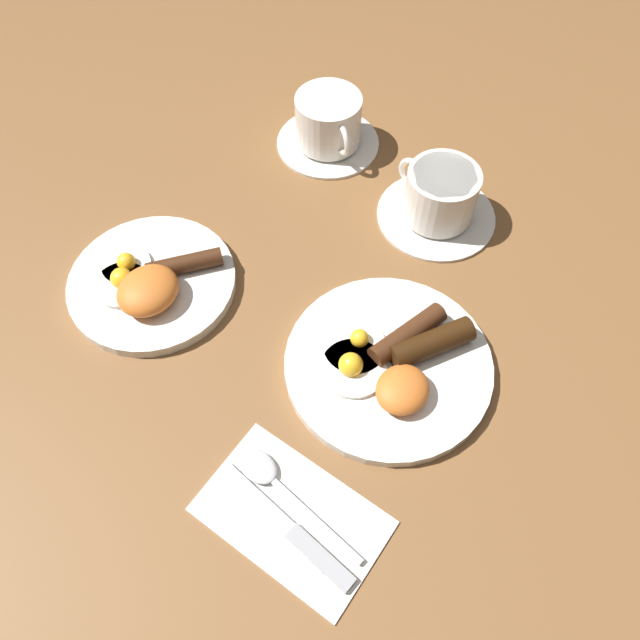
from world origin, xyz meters
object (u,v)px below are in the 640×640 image
object	(u,v)px
breakfast_plate_near	(390,363)
teacup_near	(439,198)
knife	(292,531)
teacup_far	(328,125)
spoon	(270,477)
breakfast_plate_far	(151,283)

from	to	relation	value
breakfast_plate_near	teacup_near	xyz separation A→B (m)	(0.23, 0.08, 0.02)
breakfast_plate_near	teacup_near	bearing A→B (deg)	19.37
teacup_near	breakfast_plate_near	bearing A→B (deg)	-160.63
breakfast_plate_near	knife	xyz separation A→B (m)	(-0.22, -0.03, -0.01)
teacup_far	spoon	world-z (taller)	teacup_far
breakfast_plate_far	teacup_near	xyz separation A→B (m)	(0.32, -0.22, 0.02)
breakfast_plate_far	teacup_near	size ratio (longest dim) A/B	1.30
knife	spoon	bearing A→B (deg)	-24.03
teacup_near	spoon	bearing A→B (deg)	-172.35
breakfast_plate_near	breakfast_plate_far	size ratio (longest dim) A/B	1.15
breakfast_plate_near	spoon	world-z (taller)	breakfast_plate_near
knife	teacup_far	bearing A→B (deg)	-52.32
breakfast_plate_near	spoon	distance (m)	0.19
spoon	teacup_far	bearing A→B (deg)	-54.94
breakfast_plate_far	teacup_near	bearing A→B (deg)	-34.27
breakfast_plate_far	teacup_far	size ratio (longest dim) A/B	1.38
spoon	knife	bearing A→B (deg)	156.50
breakfast_plate_far	spoon	bearing A→B (deg)	-109.83
breakfast_plate_near	teacup_far	distance (m)	0.39
breakfast_plate_near	teacup_far	xyz separation A→B (m)	(0.26, 0.29, 0.02)
breakfast_plate_far	spoon	world-z (taller)	breakfast_plate_far
breakfast_plate_far	teacup_far	xyz separation A→B (m)	(0.35, -0.02, 0.02)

